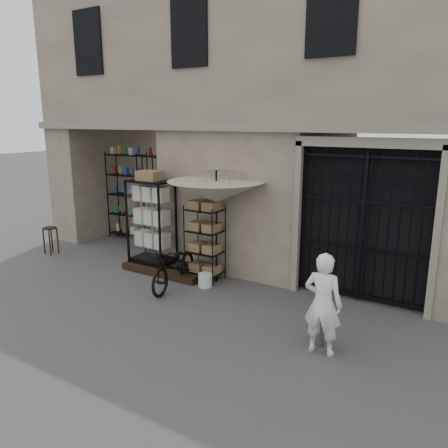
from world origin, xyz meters
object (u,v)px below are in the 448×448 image
Objects in this scene: wooden_stool at (51,240)px; display_cabinet at (151,226)px; wire_rack at (205,244)px; shopkeeper at (320,352)px; bicycle at (175,287)px; steel_bollard at (320,322)px; white_bucket at (205,280)px; market_umbrella at (216,186)px.

display_cabinet is at bearing 9.69° from wooden_stool.
shopkeeper is at bearing -7.46° from wire_rack.
wire_rack is 0.95× the size of bicycle.
steel_bollard is at bearing -6.79° from wooden_stool.
steel_bollard is at bearing -5.21° from wire_rack.
wire_rack is at bearing -28.29° from shopkeeper.
wire_rack reaches higher than shopkeeper.
shopkeeper is (0.09, -0.20, -0.38)m from steel_bollard.
wooden_stool is (-4.42, -0.56, -0.43)m from wire_rack.
white_bucket is 0.38× the size of steel_bollard.
bicycle is at bearing -90.54° from wire_rack.
display_cabinet is at bearing 169.47° from white_bucket.
shopkeeper is (3.47, -0.94, 0.00)m from bicycle.
wooden_stool reaches higher than white_bucket.
bicycle is (-0.52, -0.35, -0.14)m from white_bucket.
market_umbrella is at bearing 7.13° from wooden_stool.
market_umbrella reaches higher than bicycle.
wire_rack is 5.65× the size of white_bucket.
steel_bollard is at bearing -27.69° from market_umbrella.
white_bucket is 0.64m from bicycle.
white_bucket is 3.22m from shopkeeper.
white_bucket is at bearing -8.30° from display_cabinet.
white_bucket is at bearing -35.86° from wire_rack.
bicycle is at bearing -145.83° from white_bucket.
shopkeeper is (7.62, -1.09, -0.37)m from wooden_stool.
display_cabinet is at bearing -19.98° from shopkeeper.
display_cabinet is 1.68m from bicycle.
shopkeeper is (2.92, -1.68, -2.07)m from market_umbrella.
wire_rack is 1.11m from bicycle.
bicycle reaches higher than wooden_stool.
wire_rack reaches higher than white_bucket.
market_umbrella is 9.90× the size of white_bucket.
wire_rack is at bearing 59.82° from bicycle.
white_bucket is 3.07m from steel_bollard.
market_umbrella is 4.07× the size of wooden_stool.
bicycle is at bearing 167.65° from steel_bollard.
white_bucket reaches higher than shopkeeper.
wooden_stool is at bearing -168.07° from display_cabinet.
steel_bollard is 0.44m from shopkeeper.
steel_bollard is at bearing -20.89° from white_bucket.
market_umbrella reaches higher than wooden_stool.
wire_rack is 2.15× the size of steel_bollard.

